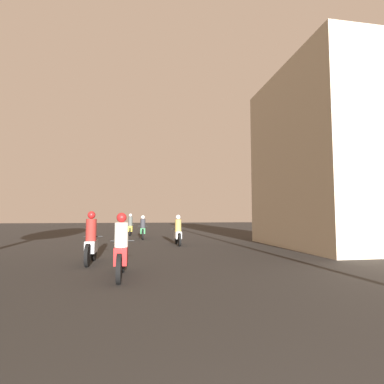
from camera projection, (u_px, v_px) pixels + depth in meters
motorcycle_red at (121, 251)px, 7.27m from camera, size 0.60×2.08×1.57m
motorcycle_silver at (91, 242)px, 9.36m from camera, size 0.60×1.94×1.63m
motorcycle_white at (178, 233)px, 15.13m from camera, size 0.60×1.95×1.52m
motorcycle_green at (143, 229)px, 18.98m from camera, size 0.60×2.12×1.49m
motorcycle_yellow at (130, 226)px, 22.38m from camera, size 0.60×1.89×1.62m
building_right_near at (323, 158)px, 14.42m from camera, size 4.36×7.63×8.48m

